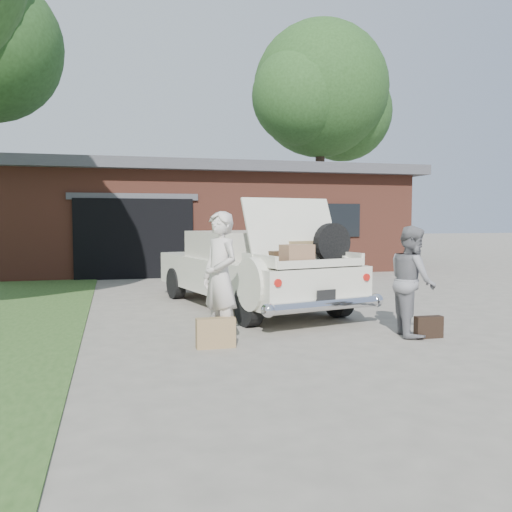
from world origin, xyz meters
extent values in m
plane|color=gray|center=(0.00, 0.00, 0.00)|extent=(90.00, 90.00, 0.00)
cube|color=brown|center=(1.00, 11.50, 1.50)|extent=(12.00, 7.00, 3.00)
cube|color=#4C4C51|center=(1.00, 11.50, 3.15)|extent=(12.80, 7.80, 0.30)
cube|color=black|center=(-1.50, 8.05, 1.10)|extent=(3.20, 0.30, 2.20)
cube|color=#4C4C51|center=(-1.50, 7.98, 2.25)|extent=(3.50, 0.12, 0.18)
cube|color=black|center=(4.50, 7.98, 1.60)|extent=(1.40, 0.08, 1.00)
cylinder|color=#38281E|center=(7.59, 17.34, 3.11)|extent=(0.44, 0.44, 6.21)
sphere|color=#305D26|center=(7.59, 17.34, 7.77)|extent=(6.38, 6.38, 6.38)
sphere|color=#305D26|center=(9.02, 17.98, 6.88)|extent=(4.79, 4.79, 4.79)
sphere|color=#305D26|center=(6.31, 16.54, 7.21)|extent=(4.47, 4.47, 4.47)
cube|color=beige|center=(0.39, 2.59, 0.60)|extent=(2.90, 5.12, 0.63)
cube|color=beige|center=(0.32, 2.88, 1.16)|extent=(2.00, 2.25, 0.50)
cube|color=black|center=(0.11, 3.77, 1.14)|extent=(1.48, 0.42, 0.43)
cube|color=black|center=(0.53, 1.98, 1.14)|extent=(1.48, 0.42, 0.43)
cylinder|color=black|center=(-0.06, 0.80, 0.32)|extent=(0.35, 0.67, 0.64)
cylinder|color=black|center=(1.59, 1.19, 0.32)|extent=(0.35, 0.67, 0.64)
cylinder|color=black|center=(-0.82, 4.00, 0.32)|extent=(0.35, 0.67, 0.64)
cylinder|color=black|center=(0.84, 4.39, 0.32)|extent=(0.35, 0.67, 0.64)
cylinder|color=silver|center=(0.95, 0.19, 0.39)|extent=(1.97, 0.62, 0.17)
cylinder|color=#A5140F|center=(0.17, 0.08, 0.75)|extent=(0.14, 0.12, 0.12)
cylinder|color=#A5140F|center=(1.71, 0.44, 0.75)|extent=(0.14, 0.12, 0.12)
cube|color=black|center=(0.96, 0.18, 0.53)|extent=(0.32, 0.09, 0.16)
cube|color=black|center=(0.81, 0.81, 0.94)|extent=(1.70, 1.38, 0.04)
cube|color=beige|center=(0.06, 0.63, 1.03)|extent=(0.30, 1.05, 0.17)
cube|color=beige|center=(1.56, 0.98, 1.03)|extent=(0.30, 1.05, 0.17)
cube|color=beige|center=(0.93, 0.29, 1.00)|extent=(1.52, 0.41, 0.12)
cube|color=beige|center=(0.74, 1.12, 1.47)|extent=(1.69, 0.82, 1.04)
cube|color=#45301D|center=(0.56, 0.93, 1.06)|extent=(0.69, 0.53, 0.20)
cube|color=#996D4E|center=(0.58, 0.43, 1.11)|extent=(0.51, 0.39, 0.32)
cube|color=black|center=(0.93, 1.15, 1.03)|extent=(0.54, 0.42, 0.15)
cube|color=#977B4D|center=(0.87, 1.09, 1.21)|extent=(0.54, 0.42, 0.17)
cylinder|color=black|center=(1.33, 0.88, 1.27)|extent=(0.65, 0.30, 0.63)
imported|color=beige|center=(-0.70, -0.19, 0.88)|extent=(0.64, 0.75, 1.75)
imported|color=slate|center=(2.02, -0.40, 0.78)|extent=(0.75, 0.87, 1.56)
cube|color=#9D7D50|center=(-0.81, -0.43, 0.19)|extent=(0.50, 0.16, 0.39)
cube|color=black|center=(2.16, -0.61, 0.15)|extent=(0.40, 0.14, 0.31)
camera|label=1|loc=(-2.05, -7.19, 1.66)|focal=38.00mm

